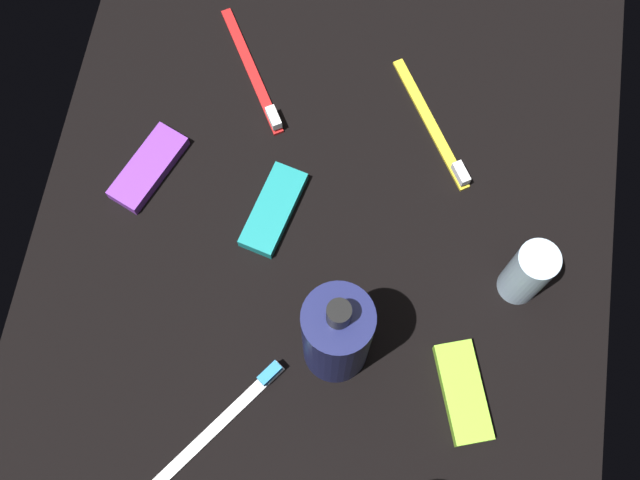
{
  "coord_description": "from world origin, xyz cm",
  "views": [
    {
      "loc": [
        26.63,
        4.35,
        83.29
      ],
      "look_at": [
        0.0,
        0.0,
        3.0
      ],
      "focal_mm": 44.45,
      "sensor_mm": 36.0,
      "label": 1
    }
  ],
  "objects_px": {
    "toothbrush_white": "(225,418)",
    "snack_bar_teal": "(274,210)",
    "deodorant_stick": "(528,273)",
    "snack_bar_lime": "(463,392)",
    "snack_bar_purple": "(148,168)",
    "toothbrush_red": "(255,76)",
    "toothbrush_yellow": "(435,130)",
    "lotion_bottle": "(337,335)"
  },
  "relations": [
    {
      "from": "deodorant_stick",
      "to": "snack_bar_purple",
      "type": "distance_m",
      "value": 0.43
    },
    {
      "from": "toothbrush_white",
      "to": "toothbrush_yellow",
      "type": "bearing_deg",
      "value": 154.1
    },
    {
      "from": "snack_bar_teal",
      "to": "snack_bar_purple",
      "type": "height_order",
      "value": "same"
    },
    {
      "from": "toothbrush_yellow",
      "to": "snack_bar_lime",
      "type": "xyz_separation_m",
      "value": [
        0.3,
        0.06,
        0.0
      ]
    },
    {
      "from": "snack_bar_purple",
      "to": "snack_bar_teal",
      "type": "bearing_deg",
      "value": 102.45
    },
    {
      "from": "deodorant_stick",
      "to": "toothbrush_red",
      "type": "relative_size",
      "value": 0.62
    },
    {
      "from": "snack_bar_purple",
      "to": "toothbrush_yellow",
      "type": "bearing_deg",
      "value": 130.43
    },
    {
      "from": "toothbrush_red",
      "to": "snack_bar_lime",
      "type": "distance_m",
      "value": 0.43
    },
    {
      "from": "toothbrush_white",
      "to": "toothbrush_red",
      "type": "xyz_separation_m",
      "value": [
        -0.4,
        -0.04,
        0.0
      ]
    },
    {
      "from": "toothbrush_yellow",
      "to": "snack_bar_teal",
      "type": "height_order",
      "value": "toothbrush_yellow"
    },
    {
      "from": "toothbrush_white",
      "to": "snack_bar_teal",
      "type": "relative_size",
      "value": 1.46
    },
    {
      "from": "snack_bar_teal",
      "to": "toothbrush_white",
      "type": "bearing_deg",
      "value": 11.45
    },
    {
      "from": "deodorant_stick",
      "to": "snack_bar_teal",
      "type": "xyz_separation_m",
      "value": [
        -0.04,
        -0.28,
        -0.04
      ]
    },
    {
      "from": "deodorant_stick",
      "to": "snack_bar_lime",
      "type": "bearing_deg",
      "value": -20.36
    },
    {
      "from": "lotion_bottle",
      "to": "toothbrush_red",
      "type": "distance_m",
      "value": 0.35
    },
    {
      "from": "deodorant_stick",
      "to": "snack_bar_purple",
      "type": "xyz_separation_m",
      "value": [
        -0.07,
        -0.43,
        -0.04
      ]
    },
    {
      "from": "lotion_bottle",
      "to": "toothbrush_yellow",
      "type": "height_order",
      "value": "lotion_bottle"
    },
    {
      "from": "deodorant_stick",
      "to": "snack_bar_teal",
      "type": "distance_m",
      "value": 0.28
    },
    {
      "from": "toothbrush_red",
      "to": "snack_bar_purple",
      "type": "relative_size",
      "value": 1.54
    },
    {
      "from": "toothbrush_white",
      "to": "snack_bar_lime",
      "type": "distance_m",
      "value": 0.25
    },
    {
      "from": "toothbrush_yellow",
      "to": "toothbrush_red",
      "type": "xyz_separation_m",
      "value": [
        -0.04,
        -0.22,
        0.0
      ]
    },
    {
      "from": "toothbrush_white",
      "to": "snack_bar_purple",
      "type": "relative_size",
      "value": 1.46
    },
    {
      "from": "toothbrush_white",
      "to": "snack_bar_teal",
      "type": "xyz_separation_m",
      "value": [
        -0.23,
        0.01,
        0.0
      ]
    },
    {
      "from": "deodorant_stick",
      "to": "toothbrush_red",
      "type": "height_order",
      "value": "deodorant_stick"
    },
    {
      "from": "toothbrush_yellow",
      "to": "toothbrush_white",
      "type": "relative_size",
      "value": 1.04
    },
    {
      "from": "snack_bar_lime",
      "to": "snack_bar_teal",
      "type": "bearing_deg",
      "value": -145.4
    },
    {
      "from": "snack_bar_teal",
      "to": "snack_bar_purple",
      "type": "distance_m",
      "value": 0.15
    },
    {
      "from": "lotion_bottle",
      "to": "deodorant_stick",
      "type": "height_order",
      "value": "lotion_bottle"
    },
    {
      "from": "toothbrush_white",
      "to": "snack_bar_teal",
      "type": "distance_m",
      "value": 0.23
    },
    {
      "from": "toothbrush_white",
      "to": "snack_bar_purple",
      "type": "bearing_deg",
      "value": -151.49
    },
    {
      "from": "snack_bar_teal",
      "to": "snack_bar_lime",
      "type": "distance_m",
      "value": 0.28
    },
    {
      "from": "deodorant_stick",
      "to": "snack_bar_purple",
      "type": "height_order",
      "value": "deodorant_stick"
    },
    {
      "from": "toothbrush_white",
      "to": "snack_bar_lime",
      "type": "height_order",
      "value": "toothbrush_white"
    },
    {
      "from": "lotion_bottle",
      "to": "toothbrush_red",
      "type": "xyz_separation_m",
      "value": [
        -0.31,
        -0.15,
        -0.07
      ]
    },
    {
      "from": "toothbrush_yellow",
      "to": "snack_bar_lime",
      "type": "bearing_deg",
      "value": 12.09
    },
    {
      "from": "toothbrush_white",
      "to": "snack_bar_teal",
      "type": "height_order",
      "value": "toothbrush_white"
    },
    {
      "from": "lotion_bottle",
      "to": "toothbrush_white",
      "type": "bearing_deg",
      "value": -48.88
    },
    {
      "from": "deodorant_stick",
      "to": "snack_bar_teal",
      "type": "bearing_deg",
      "value": -98.61
    },
    {
      "from": "deodorant_stick",
      "to": "snack_bar_lime",
      "type": "xyz_separation_m",
      "value": [
        0.13,
        -0.05,
        -0.04
      ]
    },
    {
      "from": "deodorant_stick",
      "to": "snack_bar_lime",
      "type": "height_order",
      "value": "deodorant_stick"
    },
    {
      "from": "snack_bar_lime",
      "to": "toothbrush_white",
      "type": "bearing_deg",
      "value": -94.03
    },
    {
      "from": "deodorant_stick",
      "to": "snack_bar_purple",
      "type": "relative_size",
      "value": 0.95
    }
  ]
}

